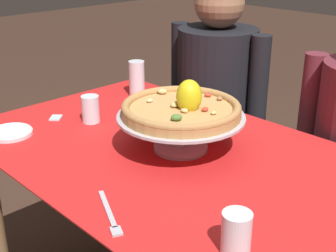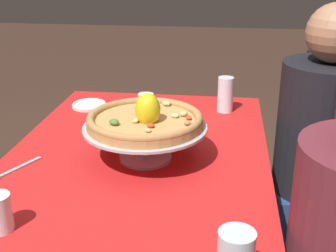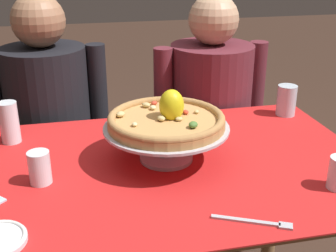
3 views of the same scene
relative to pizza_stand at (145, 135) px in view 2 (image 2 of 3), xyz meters
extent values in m
cylinder|color=olive|center=(-0.59, -0.37, -0.46)|extent=(0.06, 0.06, 0.70)
cylinder|color=olive|center=(-0.59, 0.30, -0.46)|extent=(0.06, 0.06, 0.70)
cube|color=olive|center=(-0.02, -0.03, -0.10)|extent=(1.24, 0.79, 0.02)
cube|color=red|center=(-0.02, -0.03, -0.08)|extent=(1.28, 0.83, 0.00)
cylinder|color=#B7B7C1|center=(0.00, 0.00, -0.07)|extent=(0.16, 0.16, 0.01)
cylinder|color=#B7B7C1|center=(0.00, 0.00, -0.02)|extent=(0.05, 0.05, 0.09)
cylinder|color=#B7B7C1|center=(0.00, 0.00, 0.02)|extent=(0.38, 0.38, 0.01)
cylinder|color=tan|center=(0.00, 0.00, 0.04)|extent=(0.35, 0.35, 0.02)
torus|color=#AF7D47|center=(0.00, 0.00, 0.06)|extent=(0.35, 0.35, 0.02)
ellipsoid|color=#996B42|center=(0.03, 0.13, 0.06)|extent=(0.02, 0.03, 0.01)
ellipsoid|color=beige|center=(-0.10, -0.04, 0.06)|extent=(0.02, 0.02, 0.01)
ellipsoid|color=tan|center=(-0.04, 0.11, 0.06)|extent=(0.04, 0.04, 0.02)
ellipsoid|color=#4C7533|center=(0.06, -0.08, 0.06)|extent=(0.04, 0.04, 0.02)
ellipsoid|color=tan|center=(-0.02, -0.01, 0.06)|extent=(0.03, 0.03, 0.02)
ellipsoid|color=#C63D28|center=(0.07, 0.03, 0.06)|extent=(0.02, 0.02, 0.01)
ellipsoid|color=tan|center=(0.10, 0.03, 0.06)|extent=(0.02, 0.02, 0.01)
ellipsoid|color=beige|center=(0.02, 0.03, 0.06)|extent=(0.03, 0.04, 0.02)
ellipsoid|color=#C63D28|center=(-0.01, 0.13, 0.06)|extent=(0.03, 0.03, 0.01)
ellipsoid|color=tan|center=(0.03, -0.02, 0.06)|extent=(0.02, 0.02, 0.01)
ellipsoid|color=beige|center=(-0.02, 0.09, 0.06)|extent=(0.02, 0.03, 0.01)
ellipsoid|color=tan|center=(-0.13, 0.05, 0.06)|extent=(0.04, 0.04, 0.02)
ellipsoid|color=yellow|center=(0.02, 0.01, 0.09)|extent=(0.08, 0.08, 0.10)
cylinder|color=white|center=(-0.37, -0.06, -0.03)|extent=(0.06, 0.06, 0.09)
cylinder|color=silver|center=(-0.37, -0.06, -0.06)|extent=(0.05, 0.05, 0.05)
cylinder|color=silver|center=(0.42, -0.27, -0.06)|extent=(0.05, 0.05, 0.04)
cylinder|color=white|center=(-0.48, 0.24, -0.01)|extent=(0.06, 0.06, 0.14)
cylinder|color=silver|center=(-0.48, 0.24, -0.04)|extent=(0.06, 0.06, 0.07)
cylinder|color=white|center=(-0.46, -0.32, -0.07)|extent=(0.14, 0.14, 0.01)
torus|color=white|center=(-0.46, -0.32, -0.07)|extent=(0.14, 0.14, 0.01)
cube|color=#B7B7C1|center=(0.11, -0.36, -0.08)|extent=(0.15, 0.08, 0.01)
cube|color=silver|center=(-0.48, -0.14, -0.08)|extent=(0.06, 0.06, 0.00)
cube|color=navy|center=(-0.37, 0.61, -0.58)|extent=(0.30, 0.34, 0.46)
cylinder|color=black|center=(-0.37, 0.61, -0.10)|extent=(0.37, 0.37, 0.50)
sphere|color=#9E7051|center=(-0.37, 0.61, 0.26)|extent=(0.21, 0.21, 0.21)
cylinder|color=black|center=(-0.59, 0.59, -0.06)|extent=(0.08, 0.08, 0.42)
camera|label=1|loc=(0.88, -0.91, 0.52)|focal=49.52mm
camera|label=2|loc=(1.26, 0.24, 0.53)|focal=48.59mm
camera|label=3|loc=(-0.26, -1.18, 0.53)|focal=46.73mm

